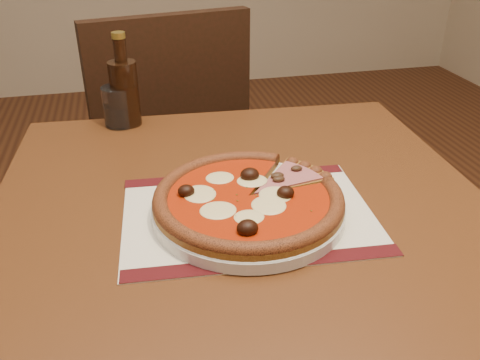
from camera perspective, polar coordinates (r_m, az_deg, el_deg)
name	(u,v)px	position (r m, az deg, el deg)	size (l,w,h in m)	color
table	(243,253)	(0.88, 0.30, -8.15)	(0.85, 0.85, 0.75)	#603116
chair_far	(165,144)	(1.55, -8.47, 4.02)	(0.52, 0.52, 0.93)	black
placemat	(248,214)	(0.79, 0.93, -3.86)	(0.38, 0.27, 0.00)	silver
plate	(248,209)	(0.78, 0.94, -3.25)	(0.30, 0.30, 0.02)	white
pizza	(248,198)	(0.77, 0.94, -2.02)	(0.29, 0.29, 0.04)	#A56C28
ham_slice	(287,175)	(0.84, 5.25, 0.52)	(0.14, 0.11, 0.02)	#A56C28
water_glass	(119,106)	(1.12, -13.40, 8.07)	(0.07, 0.07, 0.08)	white
bottle	(125,90)	(1.11, -12.84, 9.83)	(0.06, 0.06, 0.20)	#351A0D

